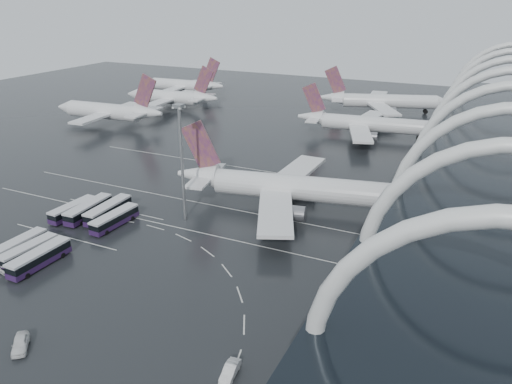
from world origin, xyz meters
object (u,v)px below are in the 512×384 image
at_px(airliner_gate_b, 368,124).
at_px(bus_row_near_d, 115,219).
at_px(bus_row_near_b, 88,209).
at_px(jet_remote_far, 184,86).
at_px(gse_cart_belly_b, 349,192).
at_px(floodlight_mast, 181,149).
at_px(jet_remote_mid, 173,97).
at_px(van_curve_c, 230,371).
at_px(van_curve_a, 9,270).
at_px(bus_row_far_a, 18,247).
at_px(jet_remote_west, 110,112).
at_px(bus_row_near_c, 108,210).
at_px(airliner_main, 291,188).
at_px(gse_cart_belly_c, 272,207).
at_px(airliner_gate_c, 382,101).
at_px(bus_row_far_b, 29,251).
at_px(bus_row_near_a, 73,210).
at_px(bus_row_far_c, 39,258).
at_px(van_curve_b, 20,344).
at_px(gse_cart_belly_e, 313,182).

relative_size(airliner_gate_b, bus_row_near_d, 4.08).
xyz_separation_m(airliner_gate_b, bus_row_near_b, (-41.08, -95.17, -2.73)).
xyz_separation_m(jet_remote_far, gse_cart_belly_b, (109.61, -91.92, -4.40)).
height_order(bus_row_near_d, floodlight_mast, floodlight_mast).
xyz_separation_m(jet_remote_mid, van_curve_c, (100.94, -134.84, -4.26)).
xyz_separation_m(bus_row_near_d, van_curve_a, (-4.29, -24.24, -0.97)).
relative_size(airliner_gate_b, bus_row_far_a, 4.18).
bearing_deg(gse_cart_belly_b, jet_remote_west, 163.79).
bearing_deg(jet_remote_west, bus_row_near_c, 125.81).
bearing_deg(jet_remote_far, floodlight_mast, 119.69).
relative_size(jet_remote_mid, jet_remote_far, 1.01).
distance_m(airliner_main, gse_cart_belly_c, 6.56).
xyz_separation_m(jet_remote_far, bus_row_near_c, (63.72, -129.28, -3.18)).
xyz_separation_m(airliner_gate_c, bus_row_far_b, (-34.03, -155.62, -3.22)).
height_order(bus_row_near_b, floodlight_mast, floodlight_mast).
bearing_deg(bus_row_far_b, airliner_gate_b, -14.92).
distance_m(airliner_gate_b, jet_remote_mid, 88.79).
bearing_deg(bus_row_near_b, airliner_gate_c, -18.57).
distance_m(bus_row_near_a, bus_row_far_c, 22.57).
distance_m(jet_remote_mid, bus_row_near_b, 113.98).
xyz_separation_m(airliner_main, van_curve_b, (-16.43, -64.47, -4.14)).
xyz_separation_m(van_curve_c, gse_cart_belly_b, (-3.32, 70.13, -0.18)).
bearing_deg(gse_cart_belly_b, bus_row_far_a, -130.67).
bearing_deg(airliner_gate_c, jet_remote_west, -161.44).
bearing_deg(bus_row_near_d, bus_row_far_a, 157.17).
height_order(bus_row_near_d, bus_row_far_c, bus_row_far_c).
xyz_separation_m(bus_row_near_d, gse_cart_belly_c, (27.67, 23.17, -1.15)).
relative_size(bus_row_far_a, van_curve_a, 2.31).
bearing_deg(bus_row_far_a, bus_row_near_a, 11.36).
bearing_deg(bus_row_far_b, bus_row_near_d, -12.50).
relative_size(bus_row_far_a, bus_row_far_c, 0.96).
distance_m(bus_row_near_d, van_curve_a, 24.64).
bearing_deg(bus_row_near_b, jet_remote_mid, 21.41).
distance_m(airliner_gate_c, van_curve_a, 164.58).
relative_size(floodlight_mast, gse_cart_belly_e, 12.27).
bearing_deg(van_curve_c, bus_row_near_a, 144.63).
distance_m(airliner_gate_b, bus_row_near_c, 100.55).
xyz_separation_m(van_curve_b, gse_cart_belly_c, (12.79, 61.33, -0.32)).
height_order(jet_remote_far, bus_row_near_d, jet_remote_far).
relative_size(airliner_gate_c, gse_cart_belly_e, 24.76).
bearing_deg(bus_row_far_b, bus_row_near_a, 23.53).
bearing_deg(bus_row_near_a, gse_cart_belly_b, -50.74).
bearing_deg(van_curve_b, gse_cart_belly_c, 36.87).
distance_m(airliner_main, bus_row_near_d, 41.03).
xyz_separation_m(van_curve_b, floodlight_mast, (-2.85, 47.89, 15.73)).
relative_size(bus_row_near_b, van_curve_c, 2.87).
distance_m(airliner_gate_c, van_curve_b, 175.69).
bearing_deg(gse_cart_belly_e, jet_remote_west, 163.86).
height_order(airliner_main, bus_row_near_b, airliner_main).
height_order(airliner_gate_b, bus_row_far_c, airliner_gate_b).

